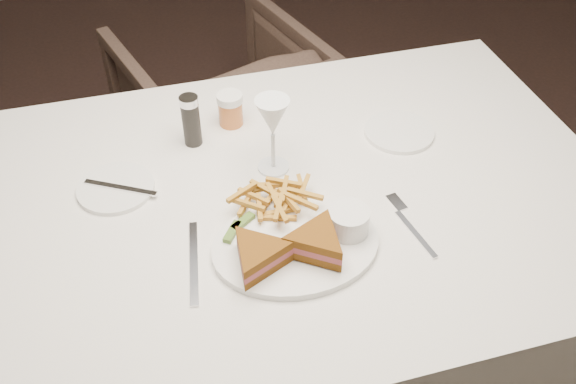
# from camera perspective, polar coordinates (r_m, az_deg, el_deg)

# --- Properties ---
(ground) EXTENTS (5.00, 5.00, 0.00)m
(ground) POSITION_cam_1_polar(r_m,az_deg,el_deg) (2.05, -6.81, -11.50)
(ground) COLOR black
(ground) RESTS_ON ground
(table) EXTENTS (1.42, 0.95, 0.75)m
(table) POSITION_cam_1_polar(r_m,az_deg,el_deg) (1.60, -0.47, -10.08)
(table) COLOR silver
(table) RESTS_ON ground
(chair_far) EXTENTS (0.77, 0.74, 0.65)m
(chair_far) POSITION_cam_1_polar(r_m,az_deg,el_deg) (2.35, -5.89, 7.87)
(chair_far) COLOR #412F27
(chair_far) RESTS_ON ground
(table_setting) EXTENTS (0.80, 0.64, 0.18)m
(table_setting) POSITION_cam_1_polar(r_m,az_deg,el_deg) (1.26, -0.73, -0.73)
(table_setting) COLOR white
(table_setting) RESTS_ON table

